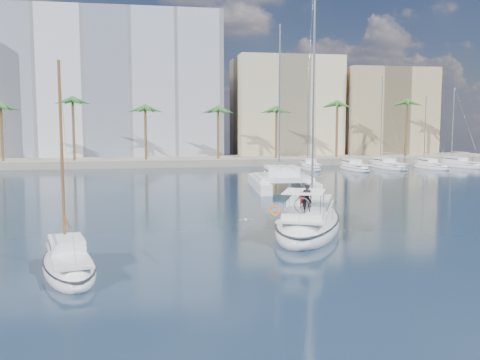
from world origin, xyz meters
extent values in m
plane|color=black|center=(0.00, 0.00, 0.00)|extent=(160.00, 160.00, 0.00)
cube|color=gray|center=(0.00, 61.00, 0.60)|extent=(120.00, 14.00, 1.20)
cube|color=silver|center=(-12.00, 73.00, 14.00)|extent=(42.00, 16.00, 28.00)
cube|color=beige|center=(22.00, 70.00, 10.00)|extent=(20.00, 14.00, 20.00)
cube|color=tan|center=(42.00, 68.00, 9.00)|extent=(18.00, 12.00, 18.00)
cylinder|color=brown|center=(0.00, 57.00, 5.25)|extent=(0.44, 0.44, 10.50)
sphere|color=#2B6324|center=(0.00, 57.00, 10.50)|extent=(3.60, 3.60, 3.60)
cylinder|color=brown|center=(34.00, 57.00, 5.25)|extent=(0.44, 0.44, 10.50)
sphere|color=#2B6324|center=(34.00, 57.00, 10.50)|extent=(3.60, 3.60, 3.60)
ellipsoid|color=white|center=(5.07, 0.81, 0.40)|extent=(8.87, 13.52, 2.69)
ellipsoid|color=black|center=(5.07, 0.81, 0.78)|extent=(8.95, 13.65, 0.18)
cube|color=silver|center=(4.97, 0.58, 1.41)|extent=(6.50, 10.08, 0.12)
cube|color=silver|center=(5.56, 1.96, 1.77)|extent=(4.21, 4.98, 0.60)
cube|color=black|center=(5.56, 1.96, 1.79)|extent=(4.03, 4.53, 0.14)
cylinder|color=#B7BABF|center=(6.14, 3.33, 9.96)|extent=(0.15, 0.15, 16.97)
cylinder|color=#B7BABF|center=(5.12, 0.93, 2.97)|extent=(2.15, 4.85, 0.11)
cube|color=silver|center=(3.99, -1.71, 1.65)|extent=(3.53, 3.94, 0.36)
cube|color=white|center=(3.94, -1.82, 3.02)|extent=(3.53, 3.94, 0.04)
torus|color=silver|center=(3.51, -2.85, 2.32)|extent=(0.90, 0.43, 0.96)
torus|color=orange|center=(1.85, -2.69, 2.02)|extent=(0.66, 0.43, 0.64)
imported|color=black|center=(3.94, -2.42, 2.70)|extent=(0.72, 0.56, 1.73)
imported|color=red|center=(4.05, -1.06, 2.43)|extent=(0.73, 0.73, 1.20)
ellipsoid|color=white|center=(-9.57, -7.06, 0.26)|extent=(4.03, 7.94, 1.78)
ellipsoid|color=black|center=(-9.57, -7.06, 0.52)|extent=(4.07, 8.01, 0.18)
cube|color=silver|center=(-9.53, -7.20, 0.94)|extent=(2.94, 5.93, 0.12)
cube|color=silver|center=(-9.73, -6.35, 1.30)|extent=(2.12, 2.78, 0.60)
cube|color=black|center=(-9.73, -6.35, 1.32)|extent=(2.08, 2.50, 0.14)
cylinder|color=brown|center=(-9.93, -5.50, 5.69)|extent=(0.15, 0.15, 9.39)
cylinder|color=brown|center=(-9.58, -6.99, 2.50)|extent=(0.80, 3.01, 0.11)
cube|color=white|center=(6.75, 24.20, 0.55)|extent=(2.35, 12.66, 1.10)
cube|color=white|center=(11.83, 23.73, 0.55)|extent=(2.35, 12.66, 1.10)
cube|color=silver|center=(9.23, 23.34, 1.30)|extent=(6.32, 7.43, 0.50)
cube|color=silver|center=(9.29, 23.97, 2.00)|extent=(3.80, 4.09, 1.00)
cube|color=black|center=(9.29, 23.97, 2.05)|extent=(3.77, 3.58, 0.18)
cylinder|color=#B7BABF|center=(9.46, 25.85, 9.91)|extent=(0.18, 0.18, 16.81)
ellipsoid|color=silver|center=(1.33, 3.84, 0.31)|extent=(0.21, 0.40, 0.19)
sphere|color=silver|center=(1.33, 4.03, 0.33)|extent=(0.11, 0.11, 0.11)
cube|color=gray|center=(1.04, 3.84, 0.34)|extent=(0.46, 0.17, 0.11)
cube|color=gray|center=(1.62, 3.84, 0.34)|extent=(0.46, 0.17, 0.11)
camera|label=1|loc=(-5.89, -33.57, 7.27)|focal=40.00mm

